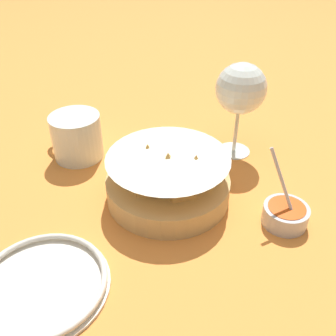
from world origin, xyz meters
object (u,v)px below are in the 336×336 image
object	(u,v)px
wine_glass	(241,91)
beer_mug	(77,138)
sauce_cup	(285,214)
side_plate	(42,284)
food_basket	(168,180)

from	to	relation	value
wine_glass	beer_mug	bearing A→B (deg)	42.01
sauce_cup	beer_mug	world-z (taller)	sauce_cup
sauce_cup	wine_glass	xyz separation A→B (m)	(0.16, -0.13, 0.11)
sauce_cup	wine_glass	size ratio (longest dim) A/B	0.68
side_plate	beer_mug	bearing A→B (deg)	-48.52
sauce_cup	beer_mug	size ratio (longest dim) A/B	0.94
food_basket	sauce_cup	bearing A→B (deg)	-159.80
food_basket	wine_glass	xyz separation A→B (m)	(-0.01, -0.19, 0.09)
food_basket	side_plate	bearing A→B (deg)	87.76
food_basket	beer_mug	bearing A→B (deg)	2.96
sauce_cup	beer_mug	distance (m)	0.40
food_basket	wine_glass	bearing A→B (deg)	-93.51
food_basket	side_plate	size ratio (longest dim) A/B	1.16
sauce_cup	beer_mug	bearing A→B (deg)	11.03
sauce_cup	beer_mug	xyz separation A→B (m)	(0.39, 0.08, 0.02)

